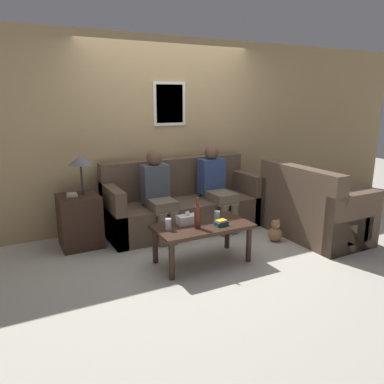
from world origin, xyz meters
name	(u,v)px	position (x,y,z in m)	size (l,w,h in m)	color
ground_plane	(199,239)	(0.00, 0.00, 0.00)	(16.00, 16.00, 0.00)	beige
wall_back	(169,132)	(0.00, 0.91, 1.30)	(9.00, 0.08, 2.60)	tan
couch_main	(182,205)	(0.00, 0.49, 0.33)	(2.13, 0.80, 0.95)	brown
couch_side	(312,212)	(1.36, -0.59, 0.33)	(0.80, 1.34, 0.95)	brown
coffee_table	(202,230)	(-0.30, -0.64, 0.38)	(1.06, 0.56, 0.44)	#382319
side_table_with_lamp	(80,218)	(-1.40, 0.47, 0.36)	(0.48, 0.48, 1.12)	#382319
wine_bottle	(197,217)	(-0.40, -0.71, 0.57)	(0.07, 0.07, 0.34)	#562319
drinking_glass	(217,215)	(-0.08, -0.58, 0.49)	(0.07, 0.07, 0.11)	silver
book_stack	(221,223)	(-0.13, -0.75, 0.47)	(0.15, 0.11, 0.06)	#237547
soda_can	(168,224)	(-0.70, -0.62, 0.50)	(0.07, 0.07, 0.12)	#BCBCC1
tissue_box	(188,219)	(-0.43, -0.55, 0.49)	(0.23, 0.12, 0.15)	silver
person_left	(158,192)	(-0.43, 0.29, 0.62)	(0.34, 0.57, 1.14)	#756651
person_right	(216,185)	(0.44, 0.31, 0.61)	(0.34, 0.65, 1.14)	#756651
teddy_bear	(275,232)	(0.83, -0.51, 0.12)	(0.18, 0.18, 0.29)	#A87A51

